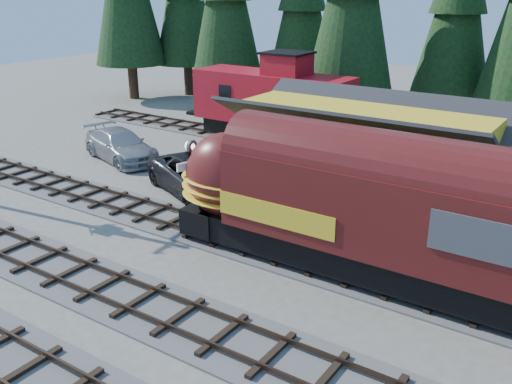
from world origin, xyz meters
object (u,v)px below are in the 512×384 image
Objects in this scene: caboose at (273,102)px; pickup_truck_a at (199,176)px; locomotive at (350,211)px; pickup_truck_b at (121,145)px; depot at (361,148)px.

pickup_truck_a is at bearing -78.13° from caboose.
locomotive is 10.73m from pickup_truck_a.
pickup_truck_b is (-7.86, 1.97, -0.06)m from pickup_truck_a.
locomotive reaches higher than pickup_truck_a.
caboose reaches higher than pickup_truck_a.
caboose reaches higher than locomotive.
pickup_truck_a reaches higher than pickup_truck_b.
pickup_truck_a is (2.21, -10.49, -1.82)m from caboose.
pickup_truck_a is 1.12× the size of pickup_truck_b.
locomotive is 18.59m from caboose.
caboose reaches higher than depot.
locomotive is 18.77m from pickup_truck_b.
depot is 15.52m from pickup_truck_b.
pickup_truck_a is (-10.02, 3.51, -1.54)m from locomotive.
pickup_truck_b is (-15.35, -1.02, -2.05)m from depot.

